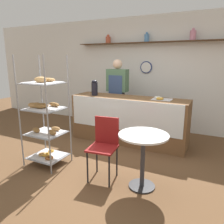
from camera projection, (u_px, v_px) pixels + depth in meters
ground_plane at (101, 164)px, 3.62m from camera, size 14.00×14.00×0.00m
back_wall at (148, 73)px, 5.36m from camera, size 10.00×0.30×2.70m
display_counter at (128, 120)px, 4.52m from camera, size 2.39×0.62×0.95m
pastry_rack at (45, 116)px, 3.48m from camera, size 0.60×0.53×1.76m
person_worker at (117, 94)px, 5.02m from camera, size 0.47×0.23×1.70m
cafe_table at (143, 148)px, 2.86m from camera, size 0.65×0.65×0.76m
cafe_chair at (105, 141)px, 3.13m from camera, size 0.42×0.42×0.89m
coffee_carafe at (95, 88)px, 4.62m from camera, size 0.13×0.13×0.32m
donut_tray_counter at (160, 99)px, 4.15m from camera, size 0.37×0.28×0.05m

